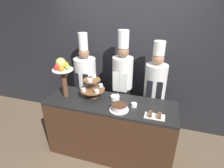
{
  "coord_description": "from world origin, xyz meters",
  "views": [
    {
      "loc": [
        0.67,
        -1.76,
        2.26
      ],
      "look_at": [
        0.0,
        0.41,
        1.2
      ],
      "focal_mm": 28.0,
      "sensor_mm": 36.0,
      "label": 1
    }
  ],
  "objects_px": {
    "cup_white": "(134,105)",
    "tiered_stand": "(92,87)",
    "chef_center_left": "(122,81)",
    "chef_left": "(86,81)",
    "serving_bowl_far": "(115,98)",
    "cake_round": "(119,107)",
    "chef_center_right": "(155,89)",
    "cake_square_tray": "(155,115)",
    "fruit_pedestal": "(63,70)"
  },
  "relations": [
    {
      "from": "fruit_pedestal",
      "to": "cup_white",
      "type": "distance_m",
      "value": 1.15
    },
    {
      "from": "chef_left",
      "to": "chef_center_left",
      "type": "height_order",
      "value": "chef_center_left"
    },
    {
      "from": "cup_white",
      "to": "chef_center_right",
      "type": "height_order",
      "value": "chef_center_right"
    },
    {
      "from": "fruit_pedestal",
      "to": "serving_bowl_far",
      "type": "relative_size",
      "value": 3.65
    },
    {
      "from": "cake_square_tray",
      "to": "serving_bowl_far",
      "type": "xyz_separation_m",
      "value": [
        -0.6,
        0.27,
        0.01
      ]
    },
    {
      "from": "cake_round",
      "to": "cup_white",
      "type": "distance_m",
      "value": 0.23
    },
    {
      "from": "fruit_pedestal",
      "to": "chef_center_right",
      "type": "distance_m",
      "value": 1.5
    },
    {
      "from": "chef_left",
      "to": "cake_round",
      "type": "bearing_deg",
      "value": -41.94
    },
    {
      "from": "cake_square_tray",
      "to": "serving_bowl_far",
      "type": "height_order",
      "value": "serving_bowl_far"
    },
    {
      "from": "cup_white",
      "to": "tiered_stand",
      "type": "bearing_deg",
      "value": 171.38
    },
    {
      "from": "cake_round",
      "to": "chef_center_left",
      "type": "distance_m",
      "value": 0.77
    },
    {
      "from": "cup_white",
      "to": "cake_square_tray",
      "type": "bearing_deg",
      "value": -27.54
    },
    {
      "from": "chef_center_right",
      "to": "chef_center_left",
      "type": "bearing_deg",
      "value": 179.99
    },
    {
      "from": "chef_center_left",
      "to": "cake_round",
      "type": "bearing_deg",
      "value": -79.1
    },
    {
      "from": "cake_square_tray",
      "to": "serving_bowl_far",
      "type": "distance_m",
      "value": 0.66
    },
    {
      "from": "cake_round",
      "to": "chef_left",
      "type": "distance_m",
      "value": 1.13
    },
    {
      "from": "serving_bowl_far",
      "to": "chef_left",
      "type": "bearing_deg",
      "value": 144.75
    },
    {
      "from": "fruit_pedestal",
      "to": "chef_center_right",
      "type": "xyz_separation_m",
      "value": [
        1.32,
        0.6,
        -0.39
      ]
    },
    {
      "from": "chef_left",
      "to": "fruit_pedestal",
      "type": "bearing_deg",
      "value": -96.29
    },
    {
      "from": "cake_round",
      "to": "serving_bowl_far",
      "type": "distance_m",
      "value": 0.28
    },
    {
      "from": "cup_white",
      "to": "chef_center_right",
      "type": "xyz_separation_m",
      "value": [
        0.23,
        0.62,
        -0.01
      ]
    },
    {
      "from": "serving_bowl_far",
      "to": "chef_center_right",
      "type": "bearing_deg",
      "value": 43.16
    },
    {
      "from": "tiered_stand",
      "to": "chef_center_right",
      "type": "bearing_deg",
      "value": 30.2
    },
    {
      "from": "chef_left",
      "to": "cup_white",
      "type": "bearing_deg",
      "value": -31.27
    },
    {
      "from": "cup_white",
      "to": "serving_bowl_far",
      "type": "bearing_deg",
      "value": 159.35
    },
    {
      "from": "cup_white",
      "to": "chef_center_right",
      "type": "bearing_deg",
      "value": 69.62
    },
    {
      "from": "tiered_stand",
      "to": "chef_center_right",
      "type": "height_order",
      "value": "chef_center_right"
    },
    {
      "from": "serving_bowl_far",
      "to": "fruit_pedestal",
      "type": "bearing_deg",
      "value": -172.97
    },
    {
      "from": "chef_center_right",
      "to": "fruit_pedestal",
      "type": "bearing_deg",
      "value": -155.5
    },
    {
      "from": "cup_white",
      "to": "chef_center_left",
      "type": "relative_size",
      "value": 0.04
    },
    {
      "from": "cake_round",
      "to": "chef_left",
      "type": "xyz_separation_m",
      "value": [
        -0.84,
        0.76,
        -0.04
      ]
    },
    {
      "from": "cake_square_tray",
      "to": "chef_center_left",
      "type": "height_order",
      "value": "chef_center_left"
    },
    {
      "from": "chef_left",
      "to": "chef_center_right",
      "type": "xyz_separation_m",
      "value": [
        1.25,
        0.0,
        0.02
      ]
    },
    {
      "from": "tiered_stand",
      "to": "cup_white",
      "type": "xyz_separation_m",
      "value": [
        0.66,
        -0.1,
        -0.14
      ]
    },
    {
      "from": "tiered_stand",
      "to": "cup_white",
      "type": "distance_m",
      "value": 0.68
    },
    {
      "from": "cup_white",
      "to": "chef_left",
      "type": "bearing_deg",
      "value": 148.73
    },
    {
      "from": "fruit_pedestal",
      "to": "cake_square_tray",
      "type": "relative_size",
      "value": 2.32
    },
    {
      "from": "cake_square_tray",
      "to": "chef_center_left",
      "type": "distance_m",
      "value": 0.99
    },
    {
      "from": "chef_center_right",
      "to": "serving_bowl_far",
      "type": "bearing_deg",
      "value": -136.84
    },
    {
      "from": "cake_square_tray",
      "to": "chef_left",
      "type": "distance_m",
      "value": 1.53
    },
    {
      "from": "chef_center_left",
      "to": "chef_center_right",
      "type": "distance_m",
      "value": 0.56
    },
    {
      "from": "fruit_pedestal",
      "to": "cake_round",
      "type": "distance_m",
      "value": 0.99
    },
    {
      "from": "tiered_stand",
      "to": "cake_square_tray",
      "type": "bearing_deg",
      "value": -14.86
    },
    {
      "from": "cup_white",
      "to": "cake_square_tray",
      "type": "relative_size",
      "value": 0.32
    },
    {
      "from": "cake_square_tray",
      "to": "serving_bowl_far",
      "type": "relative_size",
      "value": 1.58
    },
    {
      "from": "cup_white",
      "to": "serving_bowl_far",
      "type": "distance_m",
      "value": 0.33
    },
    {
      "from": "fruit_pedestal",
      "to": "chef_center_left",
      "type": "xyz_separation_m",
      "value": [
        0.76,
        0.6,
        -0.33
      ]
    },
    {
      "from": "cup_white",
      "to": "serving_bowl_far",
      "type": "xyz_separation_m",
      "value": [
        -0.31,
        0.12,
        0.0
      ]
    },
    {
      "from": "chef_left",
      "to": "tiered_stand",
      "type": "bearing_deg",
      "value": -55.4
    },
    {
      "from": "chef_center_left",
      "to": "chef_left",
      "type": "bearing_deg",
      "value": -179.99
    }
  ]
}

